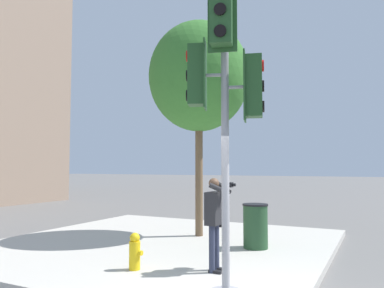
{
  "coord_description": "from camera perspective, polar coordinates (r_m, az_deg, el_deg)",
  "views": [
    {
      "loc": [
        -4.69,
        -1.49,
        2.05
      ],
      "look_at": [
        0.79,
        1.27,
        2.42
      ],
      "focal_mm": 35.0,
      "sensor_mm": 36.0,
      "label": 1
    }
  ],
  "objects": [
    {
      "name": "person_photographer",
      "position": [
        6.99,
        3.53,
        -10.8
      ],
      "size": [
        0.58,
        0.54,
        1.69
      ],
      "color": "black",
      "rests_on": "sidewalk_corner"
    },
    {
      "name": "traffic_signal_pole",
      "position": [
        5.5,
        4.92,
        7.76
      ],
      "size": [
        0.87,
        1.14,
        4.8
      ],
      "color": "#939399",
      "rests_on": "sidewalk_corner"
    },
    {
      "name": "fire_hydrant",
      "position": [
        7.27,
        -8.71,
        -15.88
      ],
      "size": [
        0.21,
        0.27,
        0.67
      ],
      "color": "yellow",
      "rests_on": "sidewalk_corner"
    },
    {
      "name": "sidewalk_corner",
      "position": [
        9.8,
        -4.68,
        -15.1
      ],
      "size": [
        8.0,
        8.0,
        0.15
      ],
      "color": "#BCB7AD",
      "rests_on": "ground_plane"
    },
    {
      "name": "trash_bin",
      "position": [
        9.08,
        9.65,
        -12.2
      ],
      "size": [
        0.6,
        0.6,
        1.03
      ],
      "color": "#234728",
      "rests_on": "sidewalk_corner"
    },
    {
      "name": "street_tree",
      "position": [
        10.73,
        1.06,
        10.16
      ],
      "size": [
        2.83,
        2.83,
        6.0
      ],
      "color": "brown",
      "rests_on": "sidewalk_corner"
    }
  ]
}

